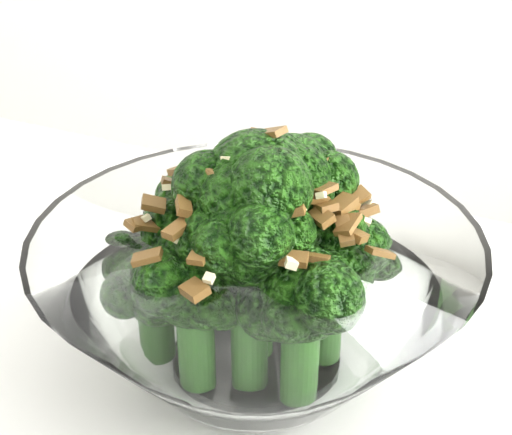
# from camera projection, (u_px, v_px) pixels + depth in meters

# --- Properties ---
(broccoli_dish) EXTENTS (0.24, 0.24, 0.15)m
(broccoli_dish) POSITION_uv_depth(u_px,v_px,m) (256.00, 288.00, 0.42)
(broccoli_dish) COLOR white
(broccoli_dish) RESTS_ON table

